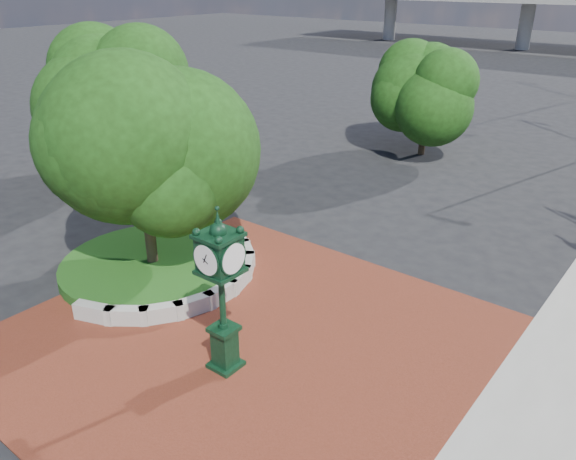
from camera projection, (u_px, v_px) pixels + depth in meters
The scene contains 8 objects.
ground at pixel (266, 322), 16.17m from camera, with size 200.00×200.00×0.00m, color black.
plaza at pixel (243, 338), 15.45m from camera, with size 12.00×12.00×0.04m, color maroon.
planter_wall at pixel (201, 285), 17.59m from camera, with size 2.96×6.77×0.54m.
grass_bed at pixel (153, 265), 18.91m from camera, with size 6.10×6.10×0.40m, color #204814.
tree_planter at pixel (142, 165), 17.45m from camera, with size 5.20×5.20×6.33m.
tree_northwest at pixel (118, 96), 25.36m from camera, with size 5.60×5.60×6.93m.
tree_street at pixel (427, 96), 29.91m from camera, with size 4.40×4.40×5.45m.
post_clock at pixel (221, 286), 13.33m from camera, with size 0.93×0.93×4.37m.
Camera 1 is at (8.93, -10.27, 9.15)m, focal length 35.00 mm.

